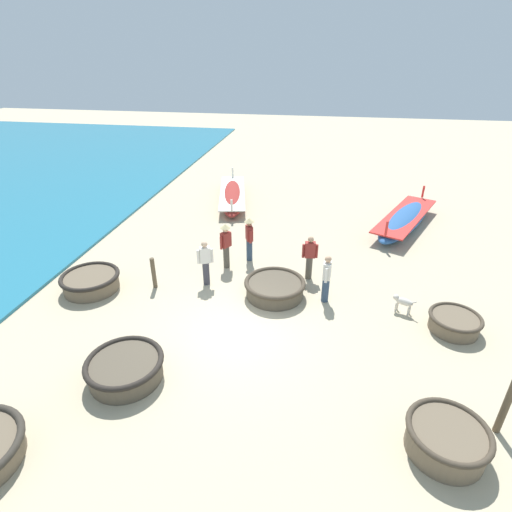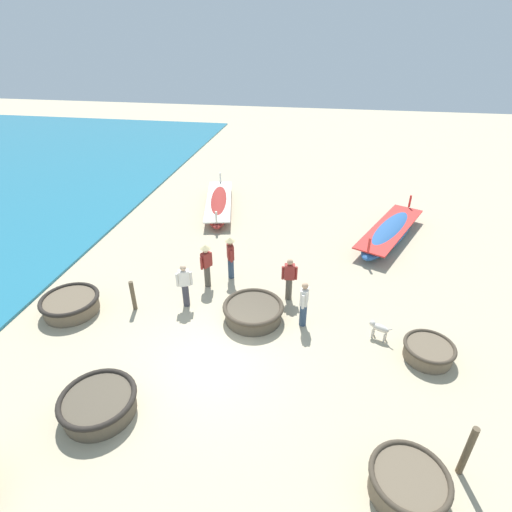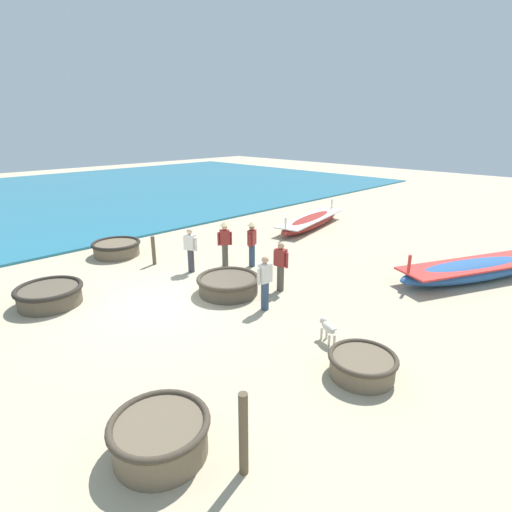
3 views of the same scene
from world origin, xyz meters
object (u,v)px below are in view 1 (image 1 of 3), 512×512
object	(u,v)px
coracle_front_right	(91,281)
mooring_post_mid_beach	(505,407)
coracle_weathered	(447,439)
fisherman_standing_right	(326,278)
dog	(403,302)
coracle_upturned	(275,287)
fisherman_by_coracle	(205,262)
fisherman_hauling	(310,257)
fisherman_crouching	(226,243)
coracle_front_left	(125,368)
long_boat_blue_hull	(232,195)
long_boat_white_hull	(405,219)
mooring_post_inland	(154,273)
coracle_tilted	(454,322)
fisherman_standing_left	(249,236)

from	to	relation	value
coracle_front_right	mooring_post_mid_beach	bearing A→B (deg)	-17.90
coracle_weathered	mooring_post_mid_beach	size ratio (longest dim) A/B	1.14
coracle_front_right	fisherman_standing_right	distance (m)	7.56
dog	coracle_upturned	bearing A→B (deg)	176.29
fisherman_by_coracle	coracle_weathered	bearing A→B (deg)	-39.62
coracle_weathered	fisherman_standing_right	xyz separation A→B (m)	(-2.42, 4.89, 0.49)
fisherman_by_coracle	fisherman_hauling	world-z (taller)	same
fisherman_crouching	coracle_weathered	bearing A→B (deg)	-47.48
coracle_front_right	fisherman_by_coracle	distance (m)	3.77
coracle_front_left	long_boat_blue_hull	bearing A→B (deg)	91.32
coracle_upturned	long_boat_blue_hull	bearing A→B (deg)	111.43
coracle_front_right	mooring_post_mid_beach	size ratio (longest dim) A/B	1.34
coracle_upturned	fisherman_crouching	size ratio (longest dim) A/B	1.16
coracle_weathered	long_boat_blue_hull	size ratio (longest dim) A/B	0.27
long_boat_white_hull	coracle_front_left	bearing A→B (deg)	-126.64
long_boat_white_hull	mooring_post_inland	xyz separation A→B (m)	(-8.84, -6.65, 0.20)
long_boat_white_hull	coracle_front_right	bearing A→B (deg)	-146.64
coracle_tilted	mooring_post_mid_beach	bearing A→B (deg)	-89.54
long_boat_white_hull	dog	size ratio (longest dim) A/B	9.06
coracle_upturned	coracle_front_right	size ratio (longest dim) A/B	1.04
long_boat_white_hull	dog	bearing A→B (deg)	-98.95
fisherman_hauling	dog	xyz separation A→B (m)	(2.84, -1.52, -0.46)
long_boat_blue_hull	dog	xyz separation A→B (m)	(7.14, -8.67, 0.08)
fisherman_standing_left	dog	xyz separation A→B (m)	(5.08, -2.48, -0.59)
long_boat_white_hull	fisherman_by_coracle	size ratio (longest dim) A/B	3.68
coracle_weathered	fisherman_standing_left	xyz separation A→B (m)	(-5.23, 7.15, 0.61)
coracle_front_left	mooring_post_mid_beach	distance (m)	8.20
coracle_upturned	mooring_post_mid_beach	world-z (taller)	mooring_post_mid_beach
fisherman_standing_right	fisherman_hauling	world-z (taller)	same
fisherman_crouching	mooring_post_inland	bearing A→B (deg)	-139.03
fisherman_hauling	coracle_front_left	bearing A→B (deg)	-126.43
coracle_front_right	mooring_post_inland	bearing A→B (deg)	13.47
long_boat_blue_hull	coracle_front_right	bearing A→B (deg)	-106.16
coracle_front_right	coracle_weathered	bearing A→B (deg)	-23.23
long_boat_white_hull	fisherman_standing_right	world-z (taller)	fisherman_standing_right
mooring_post_mid_beach	coracle_tilted	bearing A→B (deg)	90.46
coracle_front_right	fisherman_by_coracle	bearing A→B (deg)	15.10
fisherman_hauling	fisherman_standing_right	bearing A→B (deg)	-66.03
coracle_weathered	coracle_tilted	bearing A→B (deg)	73.99
fisherman_by_coracle	dog	bearing A→B (deg)	-5.23
fisherman_hauling	fisherman_crouching	bearing A→B (deg)	174.50
coracle_front_right	mooring_post_mid_beach	distance (m)	11.69
fisherman_standing_left	dog	size ratio (longest dim) A/B	2.62
coracle_weathered	coracle_upturned	size ratio (longest dim) A/B	0.82
coracle_front_right	fisherman_crouching	xyz separation A→B (m)	(3.99, 2.21, 0.65)
coracle_tilted	coracle_front_right	distance (m)	11.09
mooring_post_mid_beach	coracle_weathered	bearing A→B (deg)	-150.58
coracle_front_right	long_boat_white_hull	bearing A→B (deg)	33.36
coracle_front_right	long_boat_white_hull	world-z (taller)	long_boat_white_hull
fisherman_standing_right	fisherman_standing_left	world-z (taller)	fisherman_standing_left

